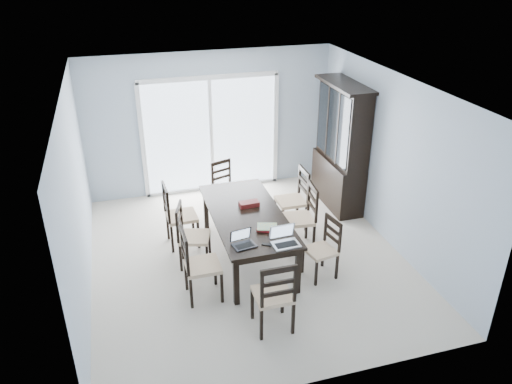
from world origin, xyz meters
TOP-DOWN VIEW (x-y plane):
  - floor at (0.00, 0.00)m, footprint 5.00×5.00m
  - ceiling at (0.00, 0.00)m, footprint 5.00×5.00m
  - back_wall at (0.00, 2.50)m, footprint 4.50×0.02m
  - wall_left at (-2.25, 0.00)m, footprint 0.02×5.00m
  - wall_right at (2.25, 0.00)m, footprint 0.02×5.00m
  - balcony at (0.00, 3.50)m, footprint 4.50×2.00m
  - railing at (0.00, 4.50)m, footprint 4.50×0.06m
  - dining_table at (0.00, 0.00)m, footprint 1.00×2.20m
  - china_hutch at (2.02, 1.25)m, footprint 0.50×1.38m
  - sliding_door at (0.00, 2.48)m, footprint 2.52×0.05m
  - chair_left_near at (-0.90, -0.72)m, footprint 0.46×0.45m
  - chair_left_mid at (-0.86, 0.08)m, footprint 0.53×0.52m
  - chair_left_far at (-0.96, 0.66)m, footprint 0.48×0.46m
  - chair_right_near at (0.94, -0.71)m, footprint 0.46×0.45m
  - chair_right_mid at (0.92, 0.07)m, footprint 0.50×0.49m
  - chair_right_far at (1.02, 0.68)m, footprint 0.45×0.44m
  - chair_end_near at (-0.11, -1.63)m, footprint 0.44×0.45m
  - chair_end_far at (0.02, 1.57)m, footprint 0.50×0.51m
  - laptop_dark at (-0.26, -0.82)m, footprint 0.32×0.25m
  - laptop_silver at (0.26, -0.95)m, footprint 0.36×0.26m
  - book_stack at (0.14, -0.50)m, footprint 0.32×0.28m
  - cell_phone at (0.02, -0.88)m, footprint 0.13×0.11m
  - game_box at (0.09, 0.21)m, footprint 0.30×0.16m
  - hot_tub at (-0.98, 3.43)m, footprint 1.94×1.81m

SIDE VIEW (x-z plane):
  - balcony at x=0.00m, z-range -0.10..0.00m
  - floor at x=0.00m, z-range 0.00..0.00m
  - hot_tub at x=-0.98m, z-range 0.00..0.85m
  - chair_right_near at x=0.94m, z-range 0.03..1.04m
  - chair_end_far at x=0.02m, z-range 0.03..1.07m
  - railing at x=0.00m, z-range 0.00..1.10m
  - chair_left_mid at x=-0.86m, z-range 0.03..1.14m
  - chair_end_near at x=-0.11m, z-range 0.03..1.20m
  - chair_right_far at x=1.02m, z-range 0.03..1.21m
  - chair_left_near at x=-0.90m, z-range 0.03..1.21m
  - chair_left_far at x=-0.96m, z-range 0.03..1.22m
  - chair_right_mid at x=0.92m, z-range 0.03..1.22m
  - dining_table at x=0.00m, z-range 0.30..1.05m
  - cell_phone at x=0.02m, z-range 0.75..0.76m
  - book_stack at x=0.14m, z-range 0.75..0.79m
  - game_box at x=0.09m, z-range 0.75..0.82m
  - laptop_dark at x=-0.26m, z-range 0.70..0.90m
  - laptop_silver at x=0.26m, z-range 0.69..0.93m
  - china_hutch at x=2.02m, z-range -0.03..2.17m
  - sliding_door at x=0.00m, z-range 0.00..2.18m
  - back_wall at x=0.00m, z-range 0.00..2.60m
  - wall_left at x=-2.25m, z-range 0.00..2.60m
  - wall_right at x=2.25m, z-range 0.00..2.60m
  - ceiling at x=0.00m, z-range 2.60..2.60m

